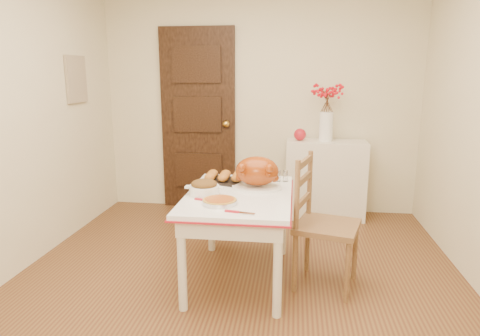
# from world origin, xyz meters

# --- Properties ---
(floor) EXTENTS (3.50, 4.00, 0.00)m
(floor) POSITION_xyz_m (0.00, 0.00, 0.00)
(floor) COLOR #4E2817
(floor) RESTS_ON ground
(wall_back) EXTENTS (3.50, 0.00, 2.50)m
(wall_back) POSITION_xyz_m (0.00, 2.00, 1.25)
(wall_back) COLOR beige
(wall_back) RESTS_ON ground
(wall_front) EXTENTS (3.50, 0.00, 2.50)m
(wall_front) POSITION_xyz_m (0.00, -2.00, 1.25)
(wall_front) COLOR beige
(wall_front) RESTS_ON ground
(door_back) EXTENTS (0.85, 0.06, 2.06)m
(door_back) POSITION_xyz_m (-0.70, 1.97, 1.03)
(door_back) COLOR black
(door_back) RESTS_ON ground
(photo_board) EXTENTS (0.03, 0.35, 0.45)m
(photo_board) POSITION_xyz_m (-1.73, 1.20, 1.50)
(photo_board) COLOR tan
(photo_board) RESTS_ON ground
(sideboard) EXTENTS (0.85, 0.38, 0.85)m
(sideboard) POSITION_xyz_m (0.75, 1.78, 0.42)
(sideboard) COLOR silver
(sideboard) RESTS_ON floor
(kitchen_table) EXTENTS (0.79, 1.15, 0.69)m
(kitchen_table) POSITION_xyz_m (0.00, 0.23, 0.34)
(kitchen_table) COLOR white
(kitchen_table) RESTS_ON floor
(chair_oak) EXTENTS (0.53, 0.53, 0.98)m
(chair_oak) POSITION_xyz_m (0.66, 0.21, 0.49)
(chair_oak) COLOR brown
(chair_oak) RESTS_ON floor
(berry_vase) EXTENTS (0.33, 0.33, 0.65)m
(berry_vase) POSITION_xyz_m (0.73, 1.78, 1.17)
(berry_vase) COLOR white
(berry_vase) RESTS_ON sideboard
(apple) EXTENTS (0.13, 0.13, 0.13)m
(apple) POSITION_xyz_m (0.46, 1.78, 0.91)
(apple) COLOR #A71421
(apple) RESTS_ON sideboard
(turkey_platter) EXTENTS (0.44, 0.38, 0.25)m
(turkey_platter) POSITION_xyz_m (0.12, 0.38, 0.81)
(turkey_platter) COLOR #8B3610
(turkey_platter) RESTS_ON kitchen_table
(pumpkin_pie) EXTENTS (0.25, 0.25, 0.05)m
(pumpkin_pie) POSITION_xyz_m (-0.09, -0.05, 0.71)
(pumpkin_pie) COLOR #A24C18
(pumpkin_pie) RESTS_ON kitchen_table
(stuffing_dish) EXTENTS (0.34, 0.30, 0.11)m
(stuffing_dish) POSITION_xyz_m (-0.24, 0.15, 0.74)
(stuffing_dish) COLOR brown
(stuffing_dish) RESTS_ON kitchen_table
(rolls_tray) EXTENTS (0.38, 0.34, 0.08)m
(rolls_tray) POSITION_xyz_m (-0.16, 0.54, 0.73)
(rolls_tray) COLOR #9E591F
(rolls_tray) RESTS_ON kitchen_table
(pie_server) EXTENTS (0.21, 0.09, 0.01)m
(pie_server) POSITION_xyz_m (0.07, -0.22, 0.69)
(pie_server) COLOR silver
(pie_server) RESTS_ON kitchen_table
(carving_knife) EXTENTS (0.24, 0.12, 0.01)m
(carving_knife) POSITION_xyz_m (-0.17, -0.00, 0.69)
(carving_knife) COLOR silver
(carving_knife) RESTS_ON kitchen_table
(drinking_glass) EXTENTS (0.07, 0.07, 0.10)m
(drinking_glass) POSITION_xyz_m (0.01, 0.68, 0.74)
(drinking_glass) COLOR white
(drinking_glass) RESTS_ON kitchen_table
(shaker_pair) EXTENTS (0.10, 0.05, 0.10)m
(shaker_pair) POSITION_xyz_m (0.31, 0.62, 0.74)
(shaker_pair) COLOR white
(shaker_pair) RESTS_ON kitchen_table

